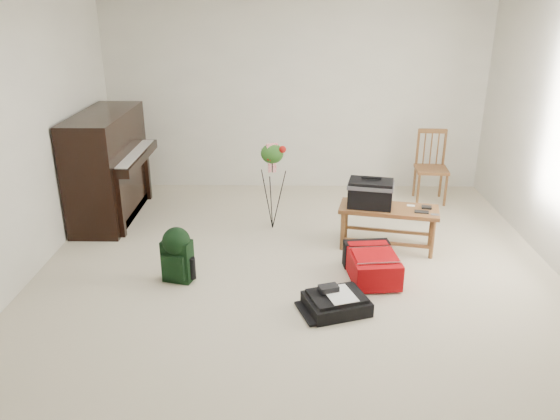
{
  "coord_description": "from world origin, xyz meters",
  "views": [
    {
      "loc": [
        -0.09,
        -4.48,
        2.49
      ],
      "look_at": [
        -0.16,
        0.35,
        0.58
      ],
      "focal_mm": 35.0,
      "sensor_mm": 36.0,
      "label": 1
    }
  ],
  "objects_px": {
    "piano": "(109,168)",
    "red_suitcase": "(371,262)",
    "dining_chair": "(431,167)",
    "green_backpack": "(177,252)",
    "black_duffel": "(336,302)",
    "flower_stand": "(272,187)",
    "bench": "(377,199)"
  },
  "relations": [
    {
      "from": "piano",
      "to": "dining_chair",
      "type": "relative_size",
      "value": 1.65
    },
    {
      "from": "red_suitcase",
      "to": "black_duffel",
      "type": "height_order",
      "value": "red_suitcase"
    },
    {
      "from": "dining_chair",
      "to": "green_backpack",
      "type": "distance_m",
      "value": 3.6
    },
    {
      "from": "piano",
      "to": "red_suitcase",
      "type": "relative_size",
      "value": 2.24
    },
    {
      "from": "bench",
      "to": "green_backpack",
      "type": "xyz_separation_m",
      "value": [
        -1.92,
        -0.74,
        -0.25
      ]
    },
    {
      "from": "green_backpack",
      "to": "flower_stand",
      "type": "distance_m",
      "value": 1.52
    },
    {
      "from": "red_suitcase",
      "to": "piano",
      "type": "bearing_deg",
      "value": 146.98
    },
    {
      "from": "red_suitcase",
      "to": "black_duffel",
      "type": "distance_m",
      "value": 0.72
    },
    {
      "from": "black_duffel",
      "to": "flower_stand",
      "type": "xyz_separation_m",
      "value": [
        -0.59,
        1.75,
        0.42
      ]
    },
    {
      "from": "black_duffel",
      "to": "flower_stand",
      "type": "distance_m",
      "value": 1.89
    },
    {
      "from": "dining_chair",
      "to": "flower_stand",
      "type": "xyz_separation_m",
      "value": [
        -2.0,
        -0.95,
        0.05
      ]
    },
    {
      "from": "dining_chair",
      "to": "red_suitcase",
      "type": "xyz_separation_m",
      "value": [
        -1.03,
        -2.09,
        -0.3
      ]
    },
    {
      "from": "red_suitcase",
      "to": "flower_stand",
      "type": "distance_m",
      "value": 1.54
    },
    {
      "from": "piano",
      "to": "black_duffel",
      "type": "bearing_deg",
      "value": -39.72
    },
    {
      "from": "piano",
      "to": "bench",
      "type": "height_order",
      "value": "piano"
    },
    {
      "from": "flower_stand",
      "to": "black_duffel",
      "type": "bearing_deg",
      "value": -93.07
    },
    {
      "from": "piano",
      "to": "green_backpack",
      "type": "xyz_separation_m",
      "value": [
        1.08,
        -1.59,
        -0.31
      ]
    },
    {
      "from": "red_suitcase",
      "to": "green_backpack",
      "type": "bearing_deg",
      "value": 177.58
    },
    {
      "from": "dining_chair",
      "to": "flower_stand",
      "type": "height_order",
      "value": "flower_stand"
    },
    {
      "from": "bench",
      "to": "flower_stand",
      "type": "bearing_deg",
      "value": 166.88
    },
    {
      "from": "piano",
      "to": "black_duffel",
      "type": "height_order",
      "value": "piano"
    },
    {
      "from": "red_suitcase",
      "to": "flower_stand",
      "type": "height_order",
      "value": "flower_stand"
    },
    {
      "from": "piano",
      "to": "green_backpack",
      "type": "distance_m",
      "value": 1.94
    },
    {
      "from": "red_suitcase",
      "to": "dining_chair",
      "type": "bearing_deg",
      "value": 57.74
    },
    {
      "from": "piano",
      "to": "flower_stand",
      "type": "distance_m",
      "value": 1.95
    },
    {
      "from": "black_duffel",
      "to": "flower_stand",
      "type": "height_order",
      "value": "flower_stand"
    },
    {
      "from": "piano",
      "to": "bench",
      "type": "xyz_separation_m",
      "value": [
        3.0,
        -0.84,
        -0.05
      ]
    },
    {
      "from": "bench",
      "to": "black_duffel",
      "type": "distance_m",
      "value": 1.42
    },
    {
      "from": "piano",
      "to": "red_suitcase",
      "type": "height_order",
      "value": "piano"
    },
    {
      "from": "bench",
      "to": "dining_chair",
      "type": "height_order",
      "value": "dining_chair"
    },
    {
      "from": "black_duffel",
      "to": "flower_stand",
      "type": "bearing_deg",
      "value": 90.0
    },
    {
      "from": "dining_chair",
      "to": "red_suitcase",
      "type": "relative_size",
      "value": 1.36
    }
  ]
}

